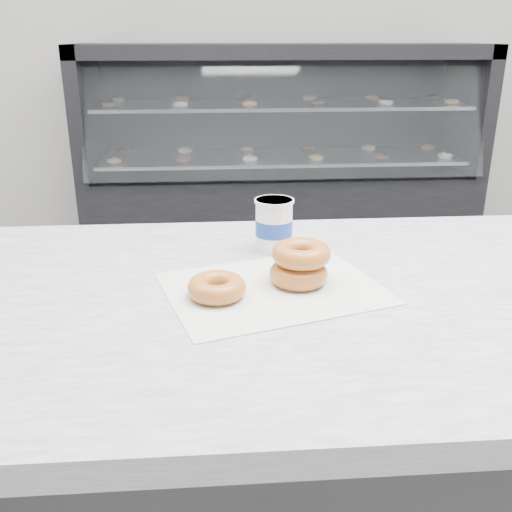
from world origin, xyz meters
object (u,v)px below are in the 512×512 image
(display_case, at_px, (280,170))
(donut_single, at_px, (217,287))
(counter, at_px, (438,496))
(coffee_cup, at_px, (274,224))
(donut_stack, at_px, (300,264))

(display_case, xyz_separation_m, donut_single, (-0.42, -2.74, 0.43))
(display_case, bearing_deg, counter, -90.00)
(counter, bearing_deg, coffee_cup, 147.70)
(donut_single, distance_m, donut_stack, 0.15)
(display_case, height_order, donut_stack, display_case)
(donut_single, bearing_deg, counter, 2.37)
(donut_stack, bearing_deg, counter, -5.67)
(display_case, bearing_deg, donut_stack, -95.97)
(donut_single, relative_size, coffee_cup, 0.93)
(donut_stack, relative_size, coffee_cup, 1.33)
(display_case, height_order, donut_single, display_case)
(donut_single, relative_size, donut_stack, 0.70)
(display_case, relative_size, donut_single, 25.59)
(display_case, distance_m, coffee_cup, 2.59)
(display_case, distance_m, donut_single, 2.80)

